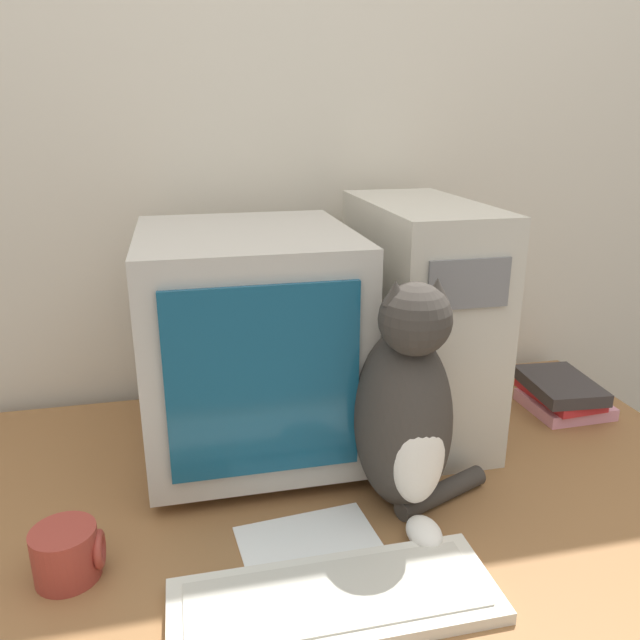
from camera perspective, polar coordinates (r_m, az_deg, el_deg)
wall_back at (r=1.45m, az=-3.45°, el=13.36°), size 7.00×0.05×2.50m
crt_monitor at (r=1.17m, az=-6.51°, el=-1.91°), size 0.38×0.42×0.43m
computer_tower at (r=1.27m, az=8.89°, el=0.20°), size 0.20×0.43×0.46m
keyboard at (r=0.91m, az=1.40°, el=-24.25°), size 0.44×0.16×0.02m
cat at (r=1.02m, az=7.82°, el=-8.37°), size 0.24×0.25×0.40m
book_stack at (r=1.48m, az=21.21°, el=-6.36°), size 0.17×0.20×0.07m
pen at (r=0.95m, az=-5.43°, el=-22.30°), size 0.15×0.04×0.01m
paper_sheet at (r=0.96m, az=0.51°, el=-22.37°), size 0.24×0.31×0.00m
mug at (r=1.00m, az=-22.09°, el=-19.17°), size 0.10×0.09×0.08m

